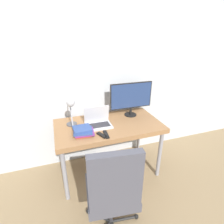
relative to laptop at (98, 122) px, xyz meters
name	(u,v)px	position (x,y,z in m)	size (l,w,h in m)	color
ground_plane	(118,189)	(0.14, -0.38, -0.81)	(12.00, 12.00, 0.00)	#937A56
wall_back	(99,76)	(0.14, 0.43, 0.49)	(8.00, 0.05, 2.60)	silver
desk	(108,129)	(0.14, -0.01, -0.12)	(1.36, 0.74, 0.76)	#996B42
laptop	(98,122)	(0.00, 0.00, 0.00)	(0.32, 0.23, 0.24)	silver
monitor	(131,97)	(0.52, 0.16, 0.22)	(0.61, 0.17, 0.47)	black
desk_lamp	(71,109)	(-0.32, 0.01, 0.21)	(0.13, 0.27, 0.40)	#4C4C51
office_chair	(113,190)	(-0.10, -0.86, -0.24)	(0.57, 0.57, 1.04)	black
book_stack	(83,131)	(-0.22, -0.15, -0.01)	(0.25, 0.23, 0.08)	#B2382D
tv_remote	(106,134)	(0.03, -0.26, -0.04)	(0.05, 0.17, 0.02)	black
media_remote	(102,135)	(-0.03, -0.26, -0.04)	(0.09, 0.15, 0.02)	black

